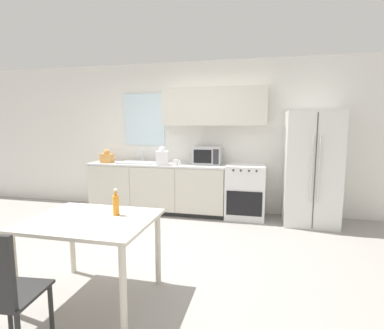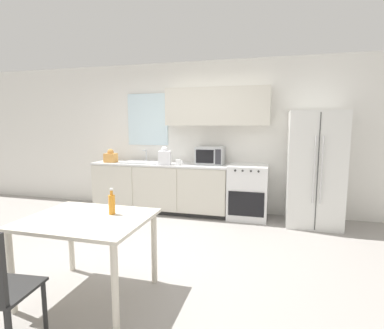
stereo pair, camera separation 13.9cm
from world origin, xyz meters
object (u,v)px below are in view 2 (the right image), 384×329
at_px(refrigerator, 314,169).
at_px(microwave, 210,155).
at_px(coffee_mug, 179,162).
at_px(drink_bottle, 112,204).
at_px(oven_range, 248,192).
at_px(dining_table, 88,229).

distance_m(refrigerator, microwave, 1.71).
bearing_deg(refrigerator, coffee_mug, -177.29).
distance_m(coffee_mug, drink_bottle, 2.46).
bearing_deg(coffee_mug, drink_bottle, -86.97).
relative_size(oven_range, refrigerator, 0.51).
bearing_deg(dining_table, coffee_mug, 89.20).
distance_m(oven_range, drink_bottle, 2.84).
bearing_deg(drink_bottle, dining_table, -137.73).
height_order(oven_range, refrigerator, refrigerator).
distance_m(oven_range, refrigerator, 1.12).
xyz_separation_m(coffee_mug, dining_table, (-0.04, -2.60, -0.29)).
distance_m(microwave, dining_table, 2.93).
xyz_separation_m(microwave, drink_bottle, (-0.37, -2.70, -0.19)).
height_order(refrigerator, coffee_mug, refrigerator).
height_order(microwave, coffee_mug, microwave).
bearing_deg(oven_range, refrigerator, -3.33).
bearing_deg(microwave, coffee_mug, -153.32).
relative_size(refrigerator, microwave, 3.74).
bearing_deg(microwave, refrigerator, -5.01).
xyz_separation_m(dining_table, drink_bottle, (0.17, 0.15, 0.20)).
bearing_deg(oven_range, coffee_mug, -172.06).
bearing_deg(refrigerator, oven_range, 176.67).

